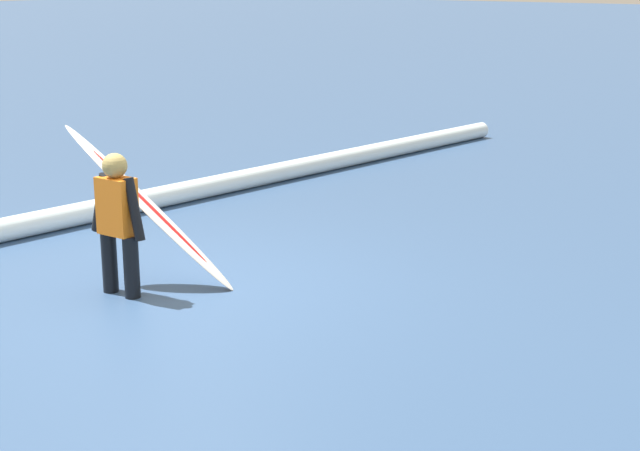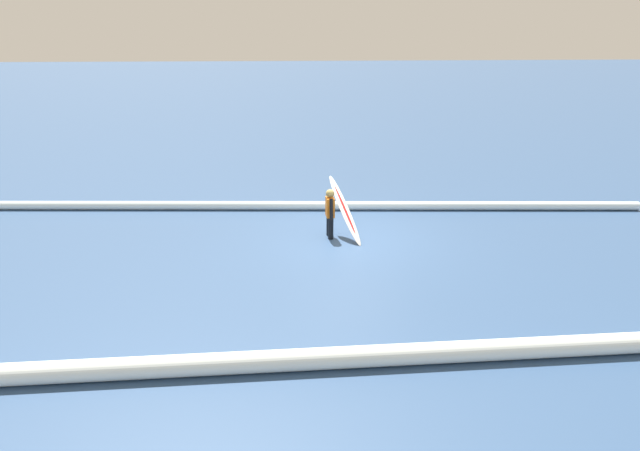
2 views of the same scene
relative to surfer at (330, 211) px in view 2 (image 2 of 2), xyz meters
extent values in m
plane|color=#304D75|center=(-0.48, 0.19, -0.71)|extent=(160.86, 160.86, 0.00)
cylinder|color=black|center=(0.01, -0.14, -0.43)|extent=(0.14, 0.14, 0.56)
cylinder|color=black|center=(-0.01, 0.14, -0.43)|extent=(0.14, 0.14, 0.56)
cube|color=orange|center=(0.00, 0.00, 0.11)|extent=(0.22, 0.35, 0.51)
sphere|color=#A18C4D|center=(0.00, 0.00, 0.46)|extent=(0.22, 0.22, 0.22)
cylinder|color=black|center=(0.01, -0.21, 0.11)|extent=(0.09, 0.24, 0.55)
cylinder|color=black|center=(-0.01, 0.21, 0.11)|extent=(0.09, 0.21, 0.56)
ellipsoid|color=white|center=(-0.38, -0.02, 0.01)|extent=(0.88, 1.59, 1.48)
ellipsoid|color=red|center=(-0.38, -0.02, 0.02)|extent=(0.61, 1.23, 1.19)
cylinder|color=white|center=(2.08, -2.51, -0.58)|extent=(22.95, 1.95, 0.26)
cylinder|color=white|center=(-2.92, 5.98, -0.54)|extent=(19.94, 0.78, 0.35)
camera|label=1|loc=(5.08, 6.41, 2.08)|focal=52.79mm
camera|label=2|loc=(1.25, 14.00, 4.49)|focal=32.26mm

